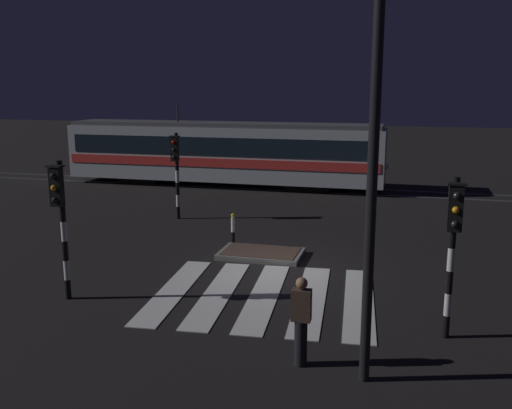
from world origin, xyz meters
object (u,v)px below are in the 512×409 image
(traffic_light_corner_near_right, at_px, (453,235))
(street_lamp_near_kerb, at_px, (375,97))
(bollard_island_edge, at_px, (233,230))
(traffic_light_corner_far_left, at_px, (176,163))
(tram, at_px, (223,152))
(pedestrian_waiting_at_kerb, at_px, (301,321))
(traffic_light_corner_near_left, at_px, (60,210))

(traffic_light_corner_near_right, xyz_separation_m, street_lamp_near_kerb, (-1.50, -2.34, 2.72))
(street_lamp_near_kerb, bearing_deg, bollard_island_edge, 121.26)
(traffic_light_corner_far_left, distance_m, tram, 7.70)
(traffic_light_corner_far_left, distance_m, bollard_island_edge, 4.84)
(tram, bearing_deg, traffic_light_corner_near_right, -58.35)
(traffic_light_corner_far_left, xyz_separation_m, pedestrian_waiting_at_kerb, (6.76, -10.48, -1.32))
(pedestrian_waiting_at_kerb, height_order, bollard_island_edge, pedestrian_waiting_at_kerb)
(pedestrian_waiting_at_kerb, bearing_deg, bollard_island_edge, 115.87)
(street_lamp_near_kerb, distance_m, bollard_island_edge, 10.08)
(pedestrian_waiting_at_kerb, bearing_deg, traffic_light_corner_near_right, 34.47)
(traffic_light_corner_near_left, height_order, street_lamp_near_kerb, street_lamp_near_kerb)
(traffic_light_corner_near_right, relative_size, street_lamp_near_kerb, 0.43)
(traffic_light_corner_near_right, bearing_deg, traffic_light_corner_near_left, -179.76)
(traffic_light_corner_near_right, relative_size, bollard_island_edge, 3.02)
(traffic_light_corner_near_left, height_order, tram, tram)
(traffic_light_corner_near_left, relative_size, bollard_island_edge, 3.06)
(traffic_light_corner_far_left, bearing_deg, tram, 94.42)
(traffic_light_corner_near_left, xyz_separation_m, tram, (-1.26, 16.33, -0.49))
(tram, relative_size, pedestrian_waiting_at_kerb, 9.63)
(traffic_light_corner_near_left, bearing_deg, bollard_island_edge, 64.80)
(traffic_light_corner_near_right, bearing_deg, tram, 121.65)
(traffic_light_corner_far_left, height_order, street_lamp_near_kerb, street_lamp_near_kerb)
(traffic_light_corner_near_right, bearing_deg, pedestrian_waiting_at_kerb, -145.53)
(street_lamp_near_kerb, xyz_separation_m, bollard_island_edge, (-4.71, 7.76, -4.37))
(pedestrian_waiting_at_kerb, xyz_separation_m, bollard_island_edge, (-3.52, 7.27, -0.32))
(traffic_light_corner_near_right, height_order, bollard_island_edge, traffic_light_corner_near_right)
(pedestrian_waiting_at_kerb, bearing_deg, traffic_light_corner_near_left, 163.45)
(street_lamp_near_kerb, relative_size, bollard_island_edge, 7.10)
(traffic_light_corner_near_right, bearing_deg, street_lamp_near_kerb, -122.70)
(traffic_light_corner_far_left, distance_m, street_lamp_near_kerb, 13.82)
(traffic_light_corner_near_right, bearing_deg, traffic_light_corner_far_left, 137.60)
(traffic_light_corner_far_left, relative_size, street_lamp_near_kerb, 0.42)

